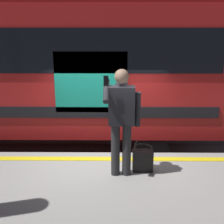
{
  "coord_description": "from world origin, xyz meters",
  "views": [
    {
      "loc": [
        -0.2,
        5.0,
        3.18
      ],
      "look_at": [
        -0.15,
        0.3,
        1.88
      ],
      "focal_mm": 44.59,
      "sensor_mm": 36.0,
      "label": 1
    }
  ],
  "objects": [
    {
      "name": "track_rail_far",
      "position": [
        0.0,
        -2.92,
        0.08
      ],
      "size": [
        17.16,
        0.08,
        0.16
      ],
      "primitive_type": "cube",
      "color": "slate",
      "rests_on": "ground"
    },
    {
      "name": "handbag",
      "position": [
        -0.67,
        0.74,
        1.18
      ],
      "size": [
        0.34,
        0.31,
        0.43
      ],
      "color": "black",
      "rests_on": "platform"
    },
    {
      "name": "passenger",
      "position": [
        -0.3,
        0.86,
        2.0
      ],
      "size": [
        0.57,
        0.55,
        1.72
      ],
      "color": "#262628",
      "rests_on": "platform"
    },
    {
      "name": "ground_plane",
      "position": [
        0.0,
        0.0,
        0.0
      ],
      "size": [
        24.6,
        24.6,
        0.0
      ],
      "primitive_type": "plane",
      "color": "#4C4742"
    },
    {
      "name": "train_carriage",
      "position": [
        1.88,
        -2.19,
        2.48
      ],
      "size": [
        9.05,
        2.96,
        3.88
      ],
      "color": "red",
      "rests_on": "ground"
    },
    {
      "name": "track_rail_near",
      "position": [
        0.0,
        -1.48,
        0.08
      ],
      "size": [
        17.16,
        0.08,
        0.16
      ],
      "primitive_type": "cube",
      "color": "slate",
      "rests_on": "ground"
    },
    {
      "name": "safety_line",
      "position": [
        0.0,
        0.3,
        0.99
      ],
      "size": [
        12.93,
        0.16,
        0.01
      ],
      "primitive_type": "cube",
      "color": "yellow",
      "rests_on": "platform"
    }
  ]
}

